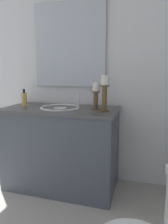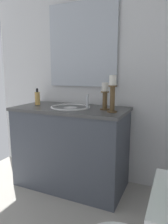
{
  "view_description": "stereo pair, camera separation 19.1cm",
  "coord_description": "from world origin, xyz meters",
  "px_view_note": "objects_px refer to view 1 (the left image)",
  "views": [
    {
      "loc": [
        0.92,
        0.82,
        1.18
      ],
      "look_at": [
        -0.39,
        0.44,
        0.93
      ],
      "focal_mm": 33.42,
      "sensor_mm": 36.0,
      "label": 1
    },
    {
      "loc": [
        0.85,
        1.0,
        1.18
      ],
      "look_at": [
        -0.39,
        0.44,
        0.93
      ],
      "focal_mm": 33.42,
      "sensor_mm": 36.0,
      "label": 2
    }
  ],
  "objects_px": {
    "vanity_cabinet": "(61,148)",
    "candle_holder_short": "(96,95)",
    "candle_holder_tall": "(105,92)",
    "soap_bottle": "(24,99)",
    "mirror": "(69,45)",
    "sink_basin": "(60,112)"
  },
  "relations": [
    {
      "from": "vanity_cabinet",
      "to": "candle_holder_short",
      "type": "height_order",
      "value": "candle_holder_short"
    },
    {
      "from": "candle_holder_tall",
      "to": "soap_bottle",
      "type": "xyz_separation_m",
      "value": [
        -0.09,
        -0.88,
        -0.1
      ]
    },
    {
      "from": "candle_holder_short",
      "to": "candle_holder_tall",
      "type": "bearing_deg",
      "value": 47.36
    },
    {
      "from": "vanity_cabinet",
      "to": "candle_holder_short",
      "type": "bearing_deg",
      "value": 93.56
    },
    {
      "from": "mirror",
      "to": "soap_bottle",
      "type": "xyz_separation_m",
      "value": [
        0.26,
        -0.42,
        -0.57
      ]
    },
    {
      "from": "candle_holder_short",
      "to": "mirror",
      "type": "bearing_deg",
      "value": -125.61
    },
    {
      "from": "mirror",
      "to": "candle_holder_short",
      "type": "xyz_separation_m",
      "value": [
        0.26,
        0.36,
        -0.51
      ]
    },
    {
      "from": "vanity_cabinet",
      "to": "candle_holder_short",
      "type": "distance_m",
      "value": 0.66
    },
    {
      "from": "mirror",
      "to": "candle_holder_tall",
      "type": "distance_m",
      "value": 0.75
    },
    {
      "from": "mirror",
      "to": "soap_bottle",
      "type": "height_order",
      "value": "mirror"
    },
    {
      "from": "candle_holder_tall",
      "to": "vanity_cabinet",
      "type": "bearing_deg",
      "value": -98.73
    },
    {
      "from": "sink_basin",
      "to": "candle_holder_short",
      "type": "distance_m",
      "value": 0.4
    },
    {
      "from": "candle_holder_tall",
      "to": "candle_holder_short",
      "type": "distance_m",
      "value": 0.14
    },
    {
      "from": "vanity_cabinet",
      "to": "candle_holder_tall",
      "type": "relative_size",
      "value": 3.55
    },
    {
      "from": "sink_basin",
      "to": "soap_bottle",
      "type": "bearing_deg",
      "value": -92.17
    },
    {
      "from": "soap_bottle",
      "to": "vanity_cabinet",
      "type": "bearing_deg",
      "value": 87.82
    },
    {
      "from": "sink_basin",
      "to": "candle_holder_tall",
      "type": "height_order",
      "value": "candle_holder_tall"
    },
    {
      "from": "vanity_cabinet",
      "to": "sink_basin",
      "type": "xyz_separation_m",
      "value": [
        -0.0,
        0.0,
        0.38
      ]
    },
    {
      "from": "vanity_cabinet",
      "to": "sink_basin",
      "type": "distance_m",
      "value": 0.38
    },
    {
      "from": "vanity_cabinet",
      "to": "soap_bottle",
      "type": "bearing_deg",
      "value": -92.18
    },
    {
      "from": "candle_holder_tall",
      "to": "soap_bottle",
      "type": "height_order",
      "value": "candle_holder_tall"
    },
    {
      "from": "sink_basin",
      "to": "candle_holder_short",
      "type": "height_order",
      "value": "candle_holder_short"
    }
  ]
}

